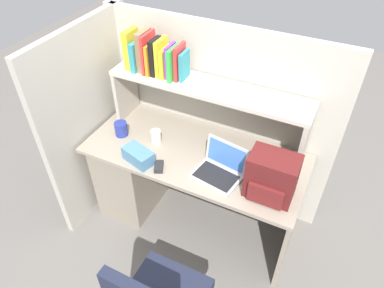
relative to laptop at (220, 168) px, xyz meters
The scene contains 12 objects.
ground_plane 0.83m from the laptop, 153.88° to the left, with size 8.00×8.00×0.00m, color slate.
desk 0.75m from the laptop, 169.32° to the left, with size 1.60×0.70×0.73m.
cubicle_partition_rear 0.56m from the laptop, 115.97° to the left, with size 1.84×0.05×1.55m, color #B2ADA0.
cubicle_partition_left 1.10m from the laptop, behind, with size 0.05×1.06×1.55m, color #B2ADA0.
overhead_hutch 0.50m from the laptop, 127.30° to the left, with size 1.44×0.28×0.45m.
reference_books_on_shelf 0.90m from the laptop, 154.09° to the left, with size 0.45×0.19×0.29m.
laptop is the anchor object (origin of this frame).
backpack 0.36m from the laptop, ahead, with size 0.30×0.23×0.31m.
computer_mouse 0.42m from the laptop, 161.19° to the right, with size 0.06×0.10×0.03m, color #262628.
paper_cup 0.57m from the laptop, 169.57° to the left, with size 0.08×0.08×0.10m, color white.
tissue_box 0.57m from the laptop, 166.62° to the right, with size 0.22×0.12×0.10m, color teal.
snack_canister 0.84m from the laptop, behind, with size 0.10×0.10×0.11m, color navy.
Camera 1 is at (0.81, -1.73, 2.46)m, focal length 33.40 mm.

